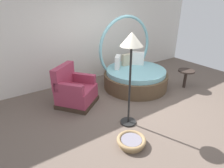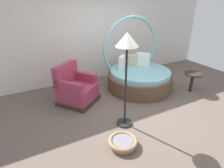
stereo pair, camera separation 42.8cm
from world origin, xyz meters
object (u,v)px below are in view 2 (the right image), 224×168
(pet_basket, at_px, (123,142))
(floor_lamp, at_px, (127,49))
(round_daybed, at_px, (138,75))
(side_table, at_px, (193,77))
(red_armchair, at_px, (76,89))

(pet_basket, relative_size, floor_lamp, 0.28)
(pet_basket, bearing_deg, floor_lamp, 55.80)
(round_daybed, distance_m, side_table, 1.43)
(side_table, relative_size, floor_lamp, 0.29)
(pet_basket, distance_m, floor_lamp, 1.59)
(floor_lamp, bearing_deg, pet_basket, -124.20)
(pet_basket, height_order, side_table, side_table)
(red_armchair, bearing_deg, floor_lamp, -66.93)
(pet_basket, bearing_deg, side_table, 18.99)
(red_armchair, xyz_separation_m, pet_basket, (0.21, -1.85, -0.26))
(floor_lamp, bearing_deg, red_armchair, 113.07)
(round_daybed, xyz_separation_m, side_table, (1.12, -0.90, 0.06))
(floor_lamp, bearing_deg, side_table, 9.88)
(red_armchair, distance_m, floor_lamp, 1.87)
(pet_basket, xyz_separation_m, floor_lamp, (0.36, 0.53, 1.46))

